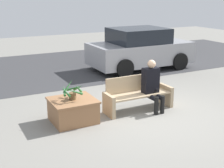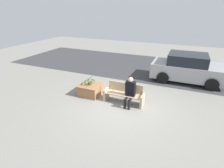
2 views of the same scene
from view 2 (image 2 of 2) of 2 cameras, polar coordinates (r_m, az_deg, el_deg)
name	(u,v)px [view 2 (image 2 of 2)]	position (r m, az deg, el deg)	size (l,w,h in m)	color
ground_plane	(121,106)	(7.37, 2.88, -7.26)	(30.00, 30.00, 0.00)	gray
road_surface	(150,67)	(12.48, 12.22, 5.41)	(20.00, 6.00, 0.01)	#38383A
bench	(124,94)	(7.52, 3.97, -3.23)	(1.73, 0.52, 0.83)	tan
person_seated	(130,91)	(7.17, 5.85, -2.23)	(0.40, 0.57, 1.24)	black
planter_box	(90,89)	(8.22, -7.06, -1.78)	(0.98, 0.91, 0.52)	#936642
potted_plant	(90,81)	(8.06, -7.20, 0.97)	(0.51, 0.51, 0.43)	brown
parked_car	(187,68)	(10.48, 23.43, 4.78)	(3.80, 1.98, 1.53)	#99999E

